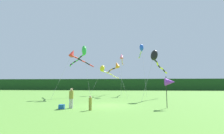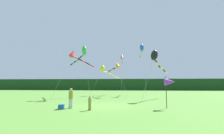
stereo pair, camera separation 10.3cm
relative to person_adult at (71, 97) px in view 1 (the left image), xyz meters
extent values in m
plane|color=#5B9338|center=(2.93, 2.23, -0.99)|extent=(120.00, 120.00, 0.00)
cube|color=#193D19|center=(2.93, 47.23, 1.09)|extent=(108.00, 3.64, 4.15)
cylinder|color=silver|center=(-0.10, 0.00, -0.56)|extent=(0.18, 0.18, 0.85)
cylinder|color=silver|center=(0.10, 0.00, -0.56)|extent=(0.18, 0.18, 0.85)
cylinder|color=olive|center=(0.00, 0.00, 0.20)|extent=(0.39, 0.39, 0.67)
sphere|color=tan|center=(0.00, 0.00, 0.65)|extent=(0.25, 0.25, 0.25)
cylinder|color=olive|center=(1.88, -0.96, -0.70)|extent=(0.12, 0.12, 0.57)
cylinder|color=olive|center=(2.01, -0.96, -0.70)|extent=(0.12, 0.12, 0.57)
cylinder|color=olive|center=(1.95, -0.96, -0.19)|extent=(0.26, 0.26, 0.45)
sphere|color=tan|center=(1.95, -0.96, 0.11)|extent=(0.17, 0.17, 0.17)
cube|color=#1959B2|center=(-0.70, -0.38, -0.80)|extent=(0.43, 0.41, 0.38)
cylinder|color=black|center=(8.53, 0.89, 0.44)|extent=(0.06, 0.06, 2.85)
cone|color=purple|center=(8.88, 0.89, 1.35)|extent=(0.90, 0.70, 0.70)
cylinder|color=#B2B2B2|center=(-0.75, 16.28, 1.66)|extent=(1.82, 2.88, 5.30)
ellipsoid|color=yellow|center=(0.15, 17.71, 4.31)|extent=(1.46, 1.59, 1.53)
cylinder|color=yellow|center=(0.27, 18.00, 3.75)|extent=(0.45, 0.68, 0.27)
cylinder|color=white|center=(0.63, 18.51, 3.66)|extent=(0.61, 0.61, 0.30)
cylinder|color=yellow|center=(0.97, 19.03, 3.54)|extent=(0.45, 0.71, 0.35)
cylinder|color=white|center=(1.26, 19.60, 3.42)|extent=(0.50, 0.68, 0.29)
cylinder|color=yellow|center=(1.63, 20.11, 3.27)|extent=(0.62, 0.64, 0.39)
cylinder|color=white|center=(1.95, 20.64, 3.07)|extent=(0.41, 0.73, 0.40)
cylinder|color=yellow|center=(2.20, 21.22, 2.90)|extent=(0.50, 0.69, 0.31)
cylinder|color=white|center=(2.55, 21.75, 2.74)|extent=(0.59, 0.67, 0.40)
cylinder|color=yellow|center=(2.96, 22.23, 2.58)|extent=(0.60, 0.63, 0.31)
cylinder|color=#B2B2B2|center=(3.99, 16.33, 2.97)|extent=(0.06, 4.13, 7.92)
cone|color=#E5598C|center=(4.01, 18.39, 6.93)|extent=(0.73, 1.18, 1.37)
cylinder|color=#E5598C|center=(4.05, 18.59, 6.41)|extent=(0.29, 0.50, 0.29)
cylinder|color=white|center=(4.08, 19.01, 6.32)|extent=(0.24, 0.48, 0.28)
cylinder|color=#E5598C|center=(4.07, 19.43, 6.21)|extent=(0.22, 0.49, 0.33)
cylinder|color=white|center=(4.08, 19.85, 6.08)|extent=(0.21, 0.47, 0.30)
cylinder|color=#E5598C|center=(4.08, 20.27, 5.98)|extent=(0.21, 0.48, 0.30)
cylinder|color=white|center=(4.06, 20.69, 5.89)|extent=(0.22, 0.46, 0.26)
cylinder|color=#E5598C|center=(4.10, 21.11, 5.80)|extent=(0.30, 0.51, 0.33)
cylinder|color=white|center=(4.14, 21.53, 5.66)|extent=(0.20, 0.48, 0.32)
cylinder|color=#E5598C|center=(4.19, 21.94, 5.57)|extent=(0.30, 0.48, 0.26)
cylinder|color=#B2B2B2|center=(8.24, 16.40, 3.84)|extent=(0.30, 4.73, 9.66)
ellipsoid|color=blue|center=(8.10, 18.76, 8.67)|extent=(0.87, 1.10, 1.66)
cylinder|color=blue|center=(8.13, 19.04, 8.02)|extent=(0.26, 0.61, 0.27)
cylinder|color=yellow|center=(8.09, 19.59, 7.94)|extent=(0.32, 0.62, 0.27)
cylinder|color=blue|center=(8.03, 20.15, 7.87)|extent=(0.20, 0.59, 0.27)
cylinder|color=yellow|center=(8.02, 20.71, 7.78)|extent=(0.23, 0.61, 0.32)
cylinder|color=blue|center=(7.99, 21.27, 7.64)|extent=(0.23, 0.63, 0.35)
cylinder|color=yellow|center=(8.02, 21.83, 7.52)|extent=(0.30, 0.62, 0.28)
cylinder|color=blue|center=(8.02, 22.38, 7.43)|extent=(0.31, 0.62, 0.29)
cylinder|color=yellow|center=(7.92, 22.94, 7.30)|extent=(0.30, 0.64, 0.36)
cylinder|color=#B2B2B2|center=(4.22, 12.33, 1.80)|extent=(1.86, 2.93, 5.58)
cone|color=orange|center=(3.30, 13.79, 4.59)|extent=(1.30, 1.45, 1.34)
cylinder|color=orange|center=(3.14, 14.11, 4.09)|extent=(0.52, 0.77, 0.30)
cylinder|color=black|center=(2.72, 14.70, 3.99)|extent=(0.67, 0.68, 0.30)
cylinder|color=orange|center=(2.23, 15.23, 3.84)|extent=(0.67, 0.71, 0.38)
cylinder|color=black|center=(1.82, 15.83, 3.66)|extent=(0.53, 0.78, 0.38)
cylinder|color=orange|center=(1.53, 16.50, 3.45)|extent=(0.45, 0.81, 0.41)
cylinder|color=#B2B2B2|center=(-4.43, 8.72, 2.54)|extent=(1.84, 3.19, 7.05)
cone|color=red|center=(-3.53, 10.30, 6.06)|extent=(1.30, 1.47, 1.39)
cylinder|color=red|center=(-3.24, 10.74, 5.50)|extent=(0.76, 1.02, 0.39)
cylinder|color=black|center=(-2.76, 11.67, 5.26)|extent=(0.61, 1.10, 0.47)
cylinder|color=red|center=(-2.39, 12.66, 5.06)|extent=(0.52, 1.09, 0.32)
cylinder|color=black|center=(-1.93, 13.60, 4.84)|extent=(0.80, 1.03, 0.53)
cylinder|color=red|center=(-1.37, 14.48, 4.53)|extent=(0.72, 1.06, 0.47)
cylinder|color=#B2B2B2|center=(-0.89, 9.43, 2.74)|extent=(1.63, 2.07, 7.47)
ellipsoid|color=green|center=(-1.70, 10.44, 6.47)|extent=(1.27, 1.37, 1.74)
cylinder|color=green|center=(-1.93, 10.70, 5.77)|extent=(0.64, 0.67, 0.33)
cylinder|color=black|center=(-2.39, 11.21, 5.64)|extent=(0.63, 0.68, 0.33)
cylinder|color=green|center=(-2.80, 11.76, 5.49)|extent=(0.58, 0.72, 0.36)
cylinder|color=black|center=(-3.15, 12.35, 5.37)|extent=(0.50, 0.72, 0.27)
cylinder|color=green|center=(-3.55, 12.90, 5.27)|extent=(0.66, 0.65, 0.33)
cylinder|color=black|center=(-4.07, 13.36, 5.13)|extent=(0.69, 0.61, 0.34)
cylinder|color=green|center=(-4.54, 13.85, 4.99)|extent=(0.59, 0.70, 0.33)
cylinder|color=black|center=(-5.01, 14.34, 4.84)|extent=(0.70, 0.62, 0.36)
cylinder|color=green|center=(-5.43, 14.87, 4.66)|extent=(0.51, 0.76, 0.40)
cylinder|color=#B2B2B2|center=(7.71, 6.64, 2.10)|extent=(2.25, 3.53, 6.17)
ellipsoid|color=black|center=(8.82, 8.40, 5.18)|extent=(1.52, 1.62, 1.77)
cylinder|color=black|center=(9.07, 8.83, 4.44)|extent=(0.68, 0.99, 0.39)
cylinder|color=yellow|center=(9.47, 9.73, 4.17)|extent=(0.52, 1.06, 0.52)
cylinder|color=black|center=(9.86, 10.63, 3.87)|extent=(0.67, 1.01, 0.47)
cylinder|color=yellow|center=(10.39, 11.46, 3.64)|extent=(0.78, 0.94, 0.39)
cylinder|color=black|center=(10.93, 12.29, 3.37)|extent=(0.69, 1.02, 0.53)
cylinder|color=yellow|center=(11.43, 13.14, 3.10)|extent=(0.70, 0.98, 0.38)
camera|label=1|loc=(4.91, -14.29, 1.12)|focal=26.03mm
camera|label=2|loc=(5.02, -14.28, 1.12)|focal=26.03mm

